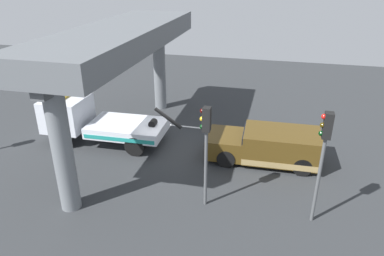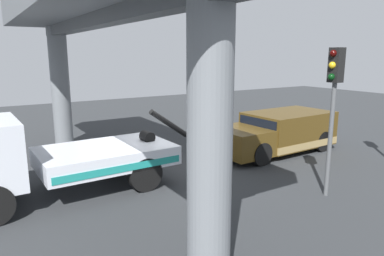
# 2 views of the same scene
# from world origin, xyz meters

# --- Properties ---
(ground_plane) EXTENTS (60.00, 40.00, 0.10)m
(ground_plane) POSITION_xyz_m (0.00, 0.00, -0.05)
(ground_plane) COLOR #2D3033
(lane_stripe_west) EXTENTS (2.60, 0.16, 0.01)m
(lane_stripe_west) POSITION_xyz_m (-6.00, -2.87, 0.00)
(lane_stripe_west) COLOR silver
(lane_stripe_west) RESTS_ON ground
(lane_stripe_mid) EXTENTS (2.60, 0.16, 0.01)m
(lane_stripe_mid) POSITION_xyz_m (0.00, -2.87, 0.00)
(lane_stripe_mid) COLOR silver
(lane_stripe_mid) RESTS_ON ground
(tow_truck_white) EXTENTS (7.28, 2.55, 2.46)m
(tow_truck_white) POSITION_xyz_m (3.88, 0.02, 1.20)
(tow_truck_white) COLOR silver
(tow_truck_white) RESTS_ON ground
(towed_van_green) EXTENTS (5.25, 2.34, 1.58)m
(towed_van_green) POSITION_xyz_m (-5.18, -0.00, 0.78)
(towed_van_green) COLOR #4C3814
(towed_van_green) RESTS_ON ground
(overpass_structure) EXTENTS (3.60, 12.86, 5.99)m
(overpass_structure) POSITION_xyz_m (1.99, 0.00, 5.15)
(overpass_structure) COLOR slate
(overpass_structure) RESTS_ON ground
(traffic_light_far) EXTENTS (0.39, 0.32, 4.07)m
(traffic_light_far) POSITION_xyz_m (-2.98, 4.02, 2.97)
(traffic_light_far) COLOR #515456
(traffic_light_far) RESTS_ON ground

